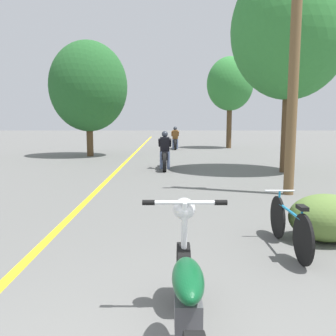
% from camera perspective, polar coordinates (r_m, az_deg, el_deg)
% --- Properties ---
extents(lane_stripe_center, '(0.14, 48.00, 0.01)m').
position_cam_1_polar(lane_stripe_center, '(14.73, -6.78, 0.72)').
color(lane_stripe_center, yellow).
rests_on(lane_stripe_center, ground).
extents(utility_pole, '(1.10, 0.24, 6.78)m').
position_cam_1_polar(utility_pole, '(9.08, 19.97, 18.05)').
color(utility_pole, brown).
rests_on(utility_pole, ground).
extents(roadside_tree_right_near, '(3.90, 3.51, 6.94)m').
position_cam_1_polar(roadside_tree_right_near, '(13.11, 19.32, 20.04)').
color(roadside_tree_right_near, '#513A23').
rests_on(roadside_tree_right_near, ground).
extents(roadside_tree_right_far, '(2.91, 2.62, 5.71)m').
position_cam_1_polar(roadside_tree_right_far, '(23.21, 10.19, 13.09)').
color(roadside_tree_right_far, '#513A23').
rests_on(roadside_tree_right_far, ground).
extents(roadside_tree_left, '(3.78, 3.40, 5.57)m').
position_cam_1_polar(roadside_tree_left, '(18.12, -12.38, 12.62)').
color(roadside_tree_left, '#513A23').
rests_on(roadside_tree_left, ground).
extents(roadside_bush, '(1.10, 0.88, 0.70)m').
position_cam_1_polar(roadside_bush, '(5.79, 24.32, -7.30)').
color(roadside_bush, '#5B7A38').
rests_on(roadside_bush, ground).
extents(motorcycle_foreground, '(0.75, 2.10, 1.08)m').
position_cam_1_polar(motorcycle_foreground, '(2.90, 3.38, -20.13)').
color(motorcycle_foreground, black).
rests_on(motorcycle_foreground, ground).
extents(motorcycle_rider_lead, '(0.50, 2.10, 1.39)m').
position_cam_1_polar(motorcycle_rider_lead, '(13.00, -0.24, 2.16)').
color(motorcycle_rider_lead, black).
rests_on(motorcycle_rider_lead, ground).
extents(motorcycle_rider_far, '(0.50, 1.95, 1.39)m').
position_cam_1_polar(motorcycle_rider_far, '(22.08, 1.43, 4.44)').
color(motorcycle_rider_far, black).
rests_on(motorcycle_rider_far, ground).
extents(bicycle_parked, '(0.44, 1.67, 0.75)m').
position_cam_1_polar(bicycle_parked, '(5.20, 19.14, -8.70)').
color(bicycle_parked, black).
rests_on(bicycle_parked, ground).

